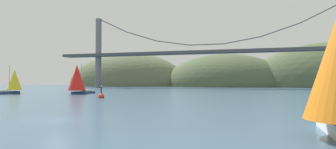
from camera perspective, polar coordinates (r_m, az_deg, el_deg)
name	(u,v)px	position (r m, az deg, el deg)	size (l,w,h in m)	color
ground_plane	(57,120)	(24.48, -22.54, -8.93)	(360.00, 360.00, 0.00)	#385670
headland_center	(224,87)	(154.45, 11.96, -2.53)	(71.66, 44.00, 36.77)	#4C5B3D
headland_right	(334,87)	(160.56, 31.96, -2.31)	(87.05, 44.00, 46.49)	#4C5B3D
headland_left	(127,86)	(169.27, -8.78, -2.43)	(77.01, 44.00, 41.62)	#5B6647
suspension_bridge	(206,51)	(115.77, 8.16, 5.00)	(139.40, 6.00, 33.35)	slate
sailboat_red_spinnaker	(77,78)	(69.27, -18.79, -0.79)	(5.31, 7.68, 7.47)	navy
sailboat_yellow_sail	(14,81)	(76.57, -30.08, -1.20)	(4.24, 6.80, 6.97)	navy
channel_buoy	(101,96)	(52.25, -14.06, -4.49)	(1.10, 1.10, 2.64)	red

